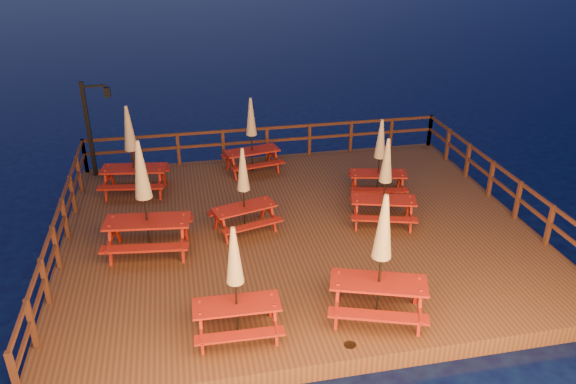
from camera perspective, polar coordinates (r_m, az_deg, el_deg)
name	(u,v)px	position (r m, az deg, el deg)	size (l,w,h in m)	color
ground	(298,240)	(15.00, 1.02, -4.93)	(500.00, 500.00, 0.00)	black
deck	(298,234)	(14.89, 1.02, -4.28)	(12.00, 10.00, 0.40)	#4A2717
deck_piles	(298,250)	(15.15, 1.01, -5.90)	(11.44, 9.44, 1.40)	#3A2012
railing	(285,174)	(15.99, -0.33, 1.88)	(11.80, 9.75, 1.10)	#3A2012
lamp_post	(93,120)	(18.13, -19.23, 6.88)	(0.85, 0.18, 3.00)	black
picnic_table_0	(381,256)	(11.11, 9.45, -6.42)	(2.34, 2.12, 2.76)	maroon
picnic_table_1	(385,181)	(14.65, 9.85, 1.15)	(1.99, 1.79, 2.40)	maroon
picnic_table_2	(379,157)	(16.22, 9.27, 3.56)	(1.87, 1.65, 2.31)	maroon
picnic_table_3	(144,197)	(13.47, -14.42, -0.45)	(2.21, 1.90, 2.88)	maroon
picnic_table_4	(131,149)	(16.68, -15.63, 4.23)	(2.07, 1.79, 2.66)	maroon
picnic_table_5	(244,189)	(14.16, -4.54, 0.30)	(1.89, 1.69, 2.29)	maroon
picnic_table_6	(251,134)	(17.59, -3.73, 5.88)	(1.93, 1.69, 2.42)	maroon
picnic_table_7	(235,281)	(10.63, -5.37, -8.99)	(1.72, 1.43, 2.40)	maroon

